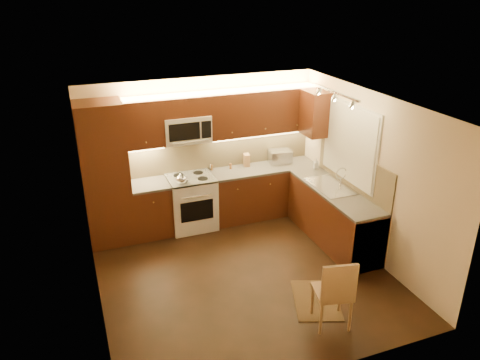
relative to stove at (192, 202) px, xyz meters
name	(u,v)px	position (x,y,z in m)	size (l,w,h in m)	color
floor	(244,274)	(0.30, -1.68, -0.46)	(4.00, 4.00, 0.01)	black
ceiling	(245,105)	(0.30, -1.68, 2.04)	(4.00, 4.00, 0.01)	beige
wall_back	(202,150)	(0.30, 0.32, 0.79)	(4.00, 0.01, 2.50)	beige
wall_front	(319,278)	(0.30, -3.67, 0.79)	(4.00, 0.01, 2.50)	beige
wall_left	(90,222)	(-1.70, -1.68, 0.79)	(0.01, 4.00, 2.50)	beige
wall_right	(369,176)	(2.30, -1.68, 0.79)	(0.01, 4.00, 2.50)	beige
pantry	(105,175)	(-1.35, 0.02, 0.69)	(0.70, 0.60, 2.30)	#42220E
base_cab_back_left	(151,210)	(-0.69, 0.02, -0.03)	(0.62, 0.60, 0.86)	#42220E
counter_back_left	(149,185)	(-0.69, 0.02, 0.42)	(0.62, 0.60, 0.04)	#363431
base_cab_back_right	(263,191)	(1.34, 0.02, -0.03)	(1.92, 0.60, 0.86)	#42220E
counter_back_right	(264,168)	(1.34, 0.02, 0.42)	(1.92, 0.60, 0.04)	#363431
base_cab_right	(333,217)	(2.00, -1.28, -0.03)	(0.60, 2.00, 0.86)	#42220E
counter_right	(336,191)	(2.00, -1.28, 0.42)	(0.60, 2.00, 0.04)	#363431
dishwasher	(358,237)	(2.00, -1.98, -0.03)	(0.58, 0.60, 0.84)	silver
backsplash_back	(221,151)	(0.65, 0.31, 0.74)	(3.30, 0.02, 0.60)	tan
backsplash_right	(353,170)	(2.29, -1.28, 0.74)	(0.02, 2.00, 0.60)	tan
upper_cab_back_left	(143,123)	(-0.69, 0.15, 1.42)	(0.62, 0.35, 0.75)	#42220E
upper_cab_back_right	(262,111)	(1.34, 0.15, 1.42)	(1.92, 0.35, 0.75)	#42220E
upper_cab_bridge	(185,106)	(0.00, 0.15, 1.63)	(0.76, 0.35, 0.31)	#42220E
upper_cab_right_corner	(315,113)	(2.12, -0.28, 1.42)	(0.35, 0.50, 0.75)	#42220E
stove	(192,202)	(0.00, 0.00, 0.00)	(0.76, 0.65, 0.92)	silver
microwave	(186,129)	(0.00, 0.14, 1.26)	(0.76, 0.38, 0.44)	silver
window_frame	(350,143)	(2.29, -1.12, 1.14)	(0.03, 1.44, 1.24)	silver
window_blinds	(349,143)	(2.27, -1.12, 1.14)	(0.02, 1.36, 1.16)	silver
sink	(331,182)	(2.00, -1.12, 0.52)	(0.52, 0.86, 0.15)	silver
faucet	(341,176)	(2.18, -1.12, 0.59)	(0.20, 0.04, 0.30)	silver
track_light_bar	(335,92)	(1.85, -1.27, 2.00)	(0.04, 1.20, 0.03)	silver
kettle	(181,178)	(-0.21, -0.21, 0.56)	(0.17, 0.17, 0.20)	silver
toaster_oven	(280,156)	(1.70, 0.13, 0.56)	(0.39, 0.29, 0.23)	silver
knife_block	(247,160)	(1.08, 0.20, 0.55)	(0.10, 0.16, 0.22)	olive
spice_jar_a	(211,167)	(0.44, 0.26, 0.49)	(0.04, 0.04, 0.09)	silver
spice_jar_b	(212,168)	(0.44, 0.22, 0.49)	(0.04, 0.04, 0.10)	brown
spice_jar_c	(211,167)	(0.44, 0.26, 0.49)	(0.04, 0.04, 0.09)	silver
spice_jar_d	(231,166)	(0.77, 0.17, 0.49)	(0.04, 0.04, 0.09)	brown
soap_bottle	(316,163)	(2.17, -0.34, 0.53)	(0.08, 0.08, 0.17)	silver
rug	(316,300)	(0.98, -2.58, -0.45)	(0.58, 0.87, 0.01)	black
dining_chair	(332,290)	(0.93, -3.01, 0.02)	(0.42, 0.42, 0.96)	olive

